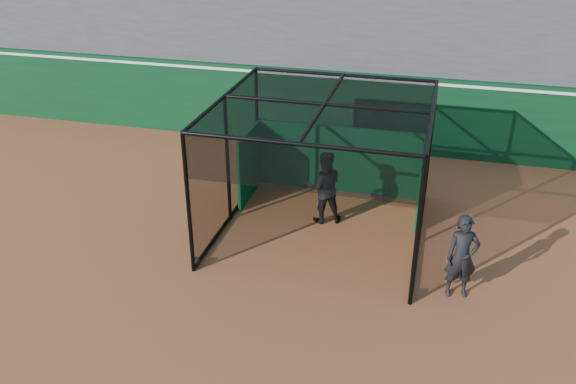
# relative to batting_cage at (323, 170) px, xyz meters

# --- Properties ---
(ground) EXTENTS (120.00, 120.00, 0.00)m
(ground) POSITION_rel_batting_cage_xyz_m (-1.03, -2.85, -1.64)
(ground) COLOR brown
(ground) RESTS_ON ground
(outfield_wall) EXTENTS (50.00, 0.50, 2.50)m
(outfield_wall) POSITION_rel_batting_cage_xyz_m (-1.03, 5.65, -0.35)
(outfield_wall) COLOR #093618
(outfield_wall) RESTS_ON ground
(batting_cage) EXTENTS (4.85, 4.99, 3.28)m
(batting_cage) POSITION_rel_batting_cage_xyz_m (0.00, 0.00, 0.00)
(batting_cage) COLOR black
(batting_cage) RESTS_ON ground
(batter) EXTENTS (1.11, 0.99, 1.89)m
(batter) POSITION_rel_batting_cage_xyz_m (-0.05, 0.52, -0.69)
(batter) COLOR black
(batter) RESTS_ON ground
(on_deck_player) EXTENTS (0.76, 0.59, 1.84)m
(on_deck_player) POSITION_rel_batting_cage_xyz_m (3.30, -1.88, -0.72)
(on_deck_player) COLOR black
(on_deck_player) RESTS_ON ground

